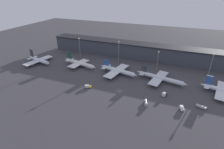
{
  "coord_description": "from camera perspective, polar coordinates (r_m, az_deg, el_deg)",
  "views": [
    {
      "loc": [
        40.99,
        -122.51,
        81.65
      ],
      "look_at": [
        -13.44,
        16.18,
        6.0
      ],
      "focal_mm": 28.0,
      "sensor_mm": 36.0,
      "label": 1
    }
  ],
  "objects": [
    {
      "name": "service_vehicle_0",
      "position": [
        140.12,
        21.81,
        -10.15
      ],
      "size": [
        3.73,
        5.21,
        2.96
      ],
      "rotation": [
        0.0,
        0.0,
        -1.25
      ],
      "color": "white",
      "rests_on": "ground"
    },
    {
      "name": "airplane_2",
      "position": [
        179.68,
        1.96,
        1.25
      ],
      "size": [
        43.67,
        37.98,
        13.14
      ],
      "rotation": [
        0.0,
        0.0,
        -0.2
      ],
      "color": "white",
      "rests_on": "ground"
    },
    {
      "name": "lamp_post_1",
      "position": [
        201.67,
        2.2,
        8.2
      ],
      "size": [
        1.8,
        1.8,
        26.96
      ],
      "color": "slate",
      "rests_on": "ground"
    },
    {
      "name": "service_vehicle_3",
      "position": [
        148.1,
        27.11,
        -9.34
      ],
      "size": [
        7.56,
        4.37,
        2.78
      ],
      "rotation": [
        0.0,
        0.0,
        -0.31
      ],
      "color": "#9EA3A8",
      "rests_on": "ground"
    },
    {
      "name": "airplane_4",
      "position": [
        174.4,
        32.59,
        -4.39
      ],
      "size": [
        37.29,
        35.66,
        13.74
      ],
      "rotation": [
        0.0,
        0.0,
        -0.2
      ],
      "color": "white",
      "rests_on": "ground"
    },
    {
      "name": "ground",
      "position": [
        152.82,
        2.49,
        -5.4
      ],
      "size": [
        600.0,
        600.0,
        0.0
      ],
      "primitive_type": "plane",
      "color": "#423F44"
    },
    {
      "name": "lamp_post_3",
      "position": [
        194.97,
        29.76,
        3.45
      ],
      "size": [
        1.8,
        1.8,
        24.51
      ],
      "color": "slate",
      "rests_on": "ground"
    },
    {
      "name": "terminal_building",
      "position": [
        221.07,
        9.65,
        7.53
      ],
      "size": [
        239.16,
        20.21,
        19.22
      ],
      "color": "#3D424C",
      "rests_on": "ground"
    },
    {
      "name": "lamp_post_2",
      "position": [
        193.76,
        14.79,
        5.39
      ],
      "size": [
        1.8,
        1.8,
        20.55
      ],
      "color": "slate",
      "rests_on": "ground"
    },
    {
      "name": "airplane_1",
      "position": [
        200.34,
        -10.53,
        3.61
      ],
      "size": [
        45.54,
        28.24,
        14.56
      ],
      "rotation": [
        0.0,
        0.0,
        -0.2
      ],
      "color": "white",
      "rests_on": "ground"
    },
    {
      "name": "service_vehicle_5",
      "position": [
        150.84,
        16.72,
        -6.22
      ],
      "size": [
        4.18,
        5.02,
        3.83
      ],
      "rotation": [
        0.0,
        0.0,
        1.04
      ],
      "color": "#282D38",
      "rests_on": "ground"
    },
    {
      "name": "service_vehicle_2",
      "position": [
        157.72,
        -7.94,
        -3.86
      ],
      "size": [
        6.08,
        3.91,
        2.86
      ],
      "rotation": [
        0.0,
        0.0,
        0.3
      ],
      "color": "gold",
      "rests_on": "ground"
    },
    {
      "name": "lamp_post_0",
      "position": [
        223.47,
        -10.59,
        9.41
      ],
      "size": [
        1.8,
        1.8,
        25.41
      ],
      "color": "slate",
      "rests_on": "ground"
    },
    {
      "name": "airplane_3",
      "position": [
        171.84,
        15.49,
        -1.13
      ],
      "size": [
        49.32,
        34.47,
        12.48
      ],
      "rotation": [
        0.0,
        0.0,
        -0.2
      ],
      "color": "silver",
      "rests_on": "ground"
    },
    {
      "name": "service_vehicle_1",
      "position": [
        138.08,
        11.02,
        -9.05
      ],
      "size": [
        4.22,
        7.64,
        3.08
      ],
      "rotation": [
        0.0,
        0.0,
        -1.25
      ],
      "color": "#9EA3A8",
      "rests_on": "ground"
    },
    {
      "name": "airplane_0",
      "position": [
        222.96,
        -22.78,
        4.3
      ],
      "size": [
        37.62,
        36.41,
        14.74
      ],
      "rotation": [
        0.0,
        0.0,
        -0.2
      ],
      "color": "silver",
      "rests_on": "ground"
    }
  ]
}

